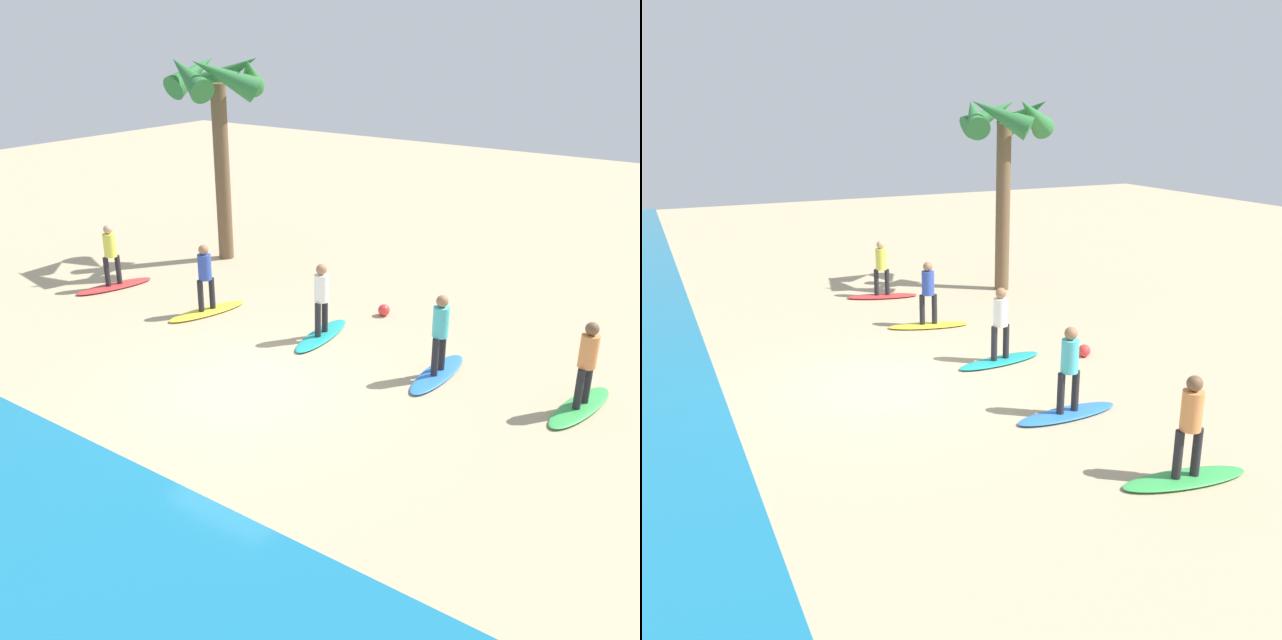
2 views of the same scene
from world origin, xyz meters
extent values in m
plane|color=tan|center=(0.00, 0.00, 0.00)|extent=(60.00, 60.00, 0.00)
ellipsoid|color=green|center=(-5.58, -2.93, 0.04)|extent=(0.89, 2.16, 0.09)
cylinder|color=#232328|center=(-5.55, -2.78, 0.48)|extent=(0.14, 0.14, 0.78)
cylinder|color=#232328|center=(-5.60, -3.09, 0.48)|extent=(0.14, 0.14, 0.78)
cylinder|color=#E58C4C|center=(-5.58, -2.93, 1.18)|extent=(0.32, 0.32, 0.62)
sphere|color=brown|center=(-5.58, -2.93, 1.61)|extent=(0.24, 0.24, 0.24)
ellipsoid|color=blue|center=(-2.84, -2.63, 0.04)|extent=(0.60, 2.11, 0.09)
cylinder|color=#232328|center=(-2.84, -2.47, 0.48)|extent=(0.14, 0.14, 0.78)
cylinder|color=#232328|center=(-2.84, -2.79, 0.48)|extent=(0.14, 0.14, 0.78)
cylinder|color=#4CC6D1|center=(-2.84, -2.63, 1.18)|extent=(0.32, 0.32, 0.62)
sphere|color=#9E704C|center=(-2.84, -2.63, 1.61)|extent=(0.24, 0.24, 0.24)
ellipsoid|color=teal|center=(0.16, -2.85, 0.04)|extent=(0.79, 2.15, 0.09)
cylinder|color=#232328|center=(0.14, -2.69, 0.48)|extent=(0.14, 0.14, 0.78)
cylinder|color=#232328|center=(0.18, -3.01, 0.48)|extent=(0.14, 0.14, 0.78)
cylinder|color=white|center=(0.16, -2.85, 1.18)|extent=(0.32, 0.32, 0.62)
sphere|color=#9E704C|center=(0.16, -2.85, 1.61)|extent=(0.24, 0.24, 0.24)
ellipsoid|color=yellow|center=(3.28, -2.43, 0.04)|extent=(1.07, 2.17, 0.09)
cylinder|color=#232328|center=(3.32, -2.27, 0.48)|extent=(0.14, 0.14, 0.78)
cylinder|color=#232328|center=(3.24, -2.58, 0.48)|extent=(0.14, 0.14, 0.78)
cylinder|color=#334CAD|center=(3.28, -2.43, 1.18)|extent=(0.32, 0.32, 0.62)
sphere|color=#9E704C|center=(3.28, -2.43, 1.61)|extent=(0.24, 0.24, 0.24)
ellipsoid|color=red|center=(6.58, -2.31, 0.04)|extent=(1.12, 2.17, 0.09)
cylinder|color=#232328|center=(6.62, -2.15, 0.48)|extent=(0.14, 0.14, 0.78)
cylinder|color=#232328|center=(6.54, -2.46, 0.48)|extent=(0.14, 0.14, 0.78)
cylinder|color=#E0E04C|center=(6.58, -2.31, 1.18)|extent=(0.32, 0.32, 0.62)
sphere|color=tan|center=(6.58, -2.31, 1.61)|extent=(0.24, 0.24, 0.24)
cylinder|color=brown|center=(5.94, -6.05, 2.51)|extent=(0.44, 0.44, 5.03)
cone|color=#2D7538|center=(6.84, -6.05, 5.28)|extent=(0.70, 1.93, 1.40)
cone|color=#2D7538|center=(6.22, -5.19, 5.28)|extent=(2.05, 1.26, 1.40)
cone|color=#2D7538|center=(5.22, -5.52, 5.28)|extent=(1.70, 1.97, 1.40)
cone|color=#2D7538|center=(5.22, -6.58, 5.28)|extent=(1.70, 1.97, 1.40)
cone|color=#2D7538|center=(6.22, -6.91, 5.28)|extent=(2.05, 1.26, 1.40)
sphere|color=#E53838|center=(-0.33, -4.78, 0.14)|extent=(0.29, 0.29, 0.29)
camera|label=1|loc=(-8.27, 9.10, 6.52)|focal=39.82mm
camera|label=2|loc=(-12.52, 4.15, 5.45)|focal=38.64mm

